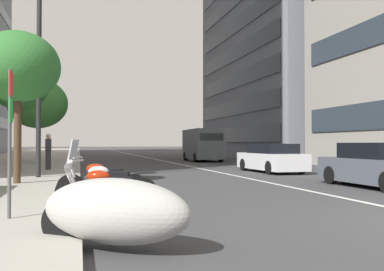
# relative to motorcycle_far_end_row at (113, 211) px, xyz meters

# --- Properties ---
(sidewalk_right_plaza) EXTENTS (160.00, 9.33, 0.15)m
(sidewalk_right_plaza) POSITION_rel_motorcycle_far_end_row_xyz_m (30.17, 5.05, -0.44)
(sidewalk_right_plaza) COLOR #A39E93
(sidewalk_right_plaza) RESTS_ON ground
(lane_centre_stripe) EXTENTS (110.00, 0.16, 0.01)m
(lane_centre_stripe) POSITION_rel_motorcycle_far_end_row_xyz_m (35.17, -6.16, -0.52)
(lane_centre_stripe) COLOR silver
(lane_centre_stripe) RESTS_ON ground
(motorcycle_far_end_row) EXTENTS (1.96, 2.20, 0.95)m
(motorcycle_far_end_row) POSITION_rel_motorcycle_far_end_row_xyz_m (0.00, 0.00, 0.00)
(motorcycle_far_end_row) COLOR #9E9E99
(motorcycle_far_end_row) RESTS_ON ground
(motorcycle_nearest_camera) EXTENTS (0.89, 2.02, 1.09)m
(motorcycle_nearest_camera) POSITION_rel_motorcycle_far_end_row_xyz_m (2.66, -0.06, -0.10)
(motorcycle_nearest_camera) COLOR black
(motorcycle_nearest_camera) RESTS_ON ground
(motorcycle_second_in_row) EXTENTS (0.88, 2.18, 1.49)m
(motorcycle_second_in_row) POSITION_rel_motorcycle_far_end_row_xyz_m (3.86, -0.10, -0.07)
(motorcycle_second_in_row) COLOR black
(motorcycle_second_in_row) RESTS_ON ground
(motorcycle_by_sign_pole) EXTENTS (0.72, 2.17, 1.11)m
(motorcycle_by_sign_pole) POSITION_rel_motorcycle_far_end_row_xyz_m (5.10, -0.10, -0.10)
(motorcycle_by_sign_pole) COLOR black
(motorcycle_by_sign_pole) RESTS_ON ground
(car_lead_in_lane) EXTENTS (4.36, 1.82, 1.43)m
(car_lead_in_lane) POSITION_rel_motorcycle_far_end_row_xyz_m (6.13, -8.83, 0.15)
(car_lead_in_lane) COLOR #4C515B
(car_lead_in_lane) RESTS_ON ground
(car_mid_block_traffic) EXTENTS (4.61, 1.88, 1.40)m
(car_mid_block_traffic) POSITION_rel_motorcycle_far_end_row_xyz_m (13.81, -8.70, 0.15)
(car_mid_block_traffic) COLOR silver
(car_mid_block_traffic) RESTS_ON ground
(delivery_van_ahead) EXTENTS (5.72, 2.36, 2.54)m
(delivery_van_ahead) POSITION_rel_motorcycle_far_end_row_xyz_m (27.43, -9.10, 0.84)
(delivery_van_ahead) COLOR #4C5156
(delivery_van_ahead) RESTS_ON ground
(parking_sign_by_curb) EXTENTS (0.32, 0.06, 2.51)m
(parking_sign_by_curb) POSITION_rel_motorcycle_far_end_row_xyz_m (2.06, 1.55, 1.20)
(parking_sign_by_curb) COLOR #47494C
(parking_sign_by_curb) RESTS_ON sidewalk_right_plaza
(street_lamp_with_banners) EXTENTS (1.26, 2.44, 9.40)m
(street_lamp_with_banners) POSITION_rel_motorcycle_far_end_row_xyz_m (11.34, 1.60, 5.12)
(street_lamp_with_banners) COLOR #232326
(street_lamp_with_banners) RESTS_ON sidewalk_right_plaza
(street_tree_mid_sidewalk) EXTENTS (2.64, 2.64, 4.82)m
(street_tree_mid_sidewalk) POSITION_rel_motorcycle_far_end_row_xyz_m (8.88, 2.33, 3.31)
(street_tree_mid_sidewalk) COLOR #473323
(street_tree_mid_sidewalk) RESTS_ON sidewalk_right_plaza
(street_tree_by_lamp_post) EXTENTS (2.70, 2.70, 5.13)m
(street_tree_by_lamp_post) POSITION_rel_motorcycle_far_end_row_xyz_m (15.85, 3.17, 3.60)
(street_tree_by_lamp_post) COLOR #473323
(street_tree_by_lamp_post) RESTS_ON sidewalk_right_plaza
(street_tree_near_plaza_corner) EXTENTS (3.94, 3.94, 5.64)m
(street_tree_near_plaza_corner) POSITION_rel_motorcycle_far_end_row_xyz_m (24.97, 3.16, 3.59)
(street_tree_near_plaza_corner) COLOR #473323
(street_tree_near_plaza_corner) RESTS_ON sidewalk_right_plaza
(pedestrian_on_plaza) EXTENTS (0.43, 0.31, 1.73)m
(pedestrian_on_plaza) POSITION_rel_motorcycle_far_end_row_xyz_m (16.17, 1.88, 0.51)
(pedestrian_on_plaza) COLOR #2D2D33
(pedestrian_on_plaza) RESTS_ON sidewalk_right_plaza
(office_tower_far_left_down_avenue) EXTENTS (23.06, 17.77, 28.66)m
(office_tower_far_left_down_avenue) POSITION_rel_motorcycle_far_end_row_xyz_m (35.17, -23.54, 13.81)
(office_tower_far_left_down_avenue) COLOR gray
(office_tower_far_left_down_avenue) RESTS_ON ground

